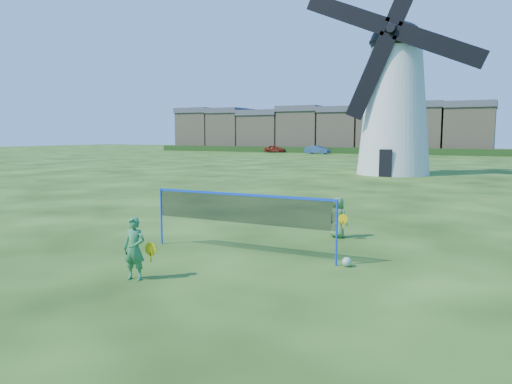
{
  "coord_description": "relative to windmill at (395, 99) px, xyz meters",
  "views": [
    {
      "loc": [
        5.98,
        -10.9,
        3.0
      ],
      "look_at": [
        0.2,
        0.5,
        1.5
      ],
      "focal_mm": 34.12,
      "sensor_mm": 36.0,
      "label": 1
    }
  ],
  "objects": [
    {
      "name": "ground",
      "position": [
        1.49,
        -27.0,
        -5.7
      ],
      "size": [
        220.0,
        220.0,
        0.0
      ],
      "primitive_type": "plane",
      "color": "black",
      "rests_on": "ground"
    },
    {
      "name": "windmill",
      "position": [
        0.0,
        0.0,
        0.0
      ],
      "size": [
        12.77,
        5.42,
        16.84
      ],
      "color": "silver",
      "rests_on": "ground"
    },
    {
      "name": "badminton_net",
      "position": [
        1.66,
        -27.29,
        -4.56
      ],
      "size": [
        5.05,
        0.05,
        1.55
      ],
      "color": "blue",
      "rests_on": "ground"
    },
    {
      "name": "player_girl",
      "position": [
        0.76,
        -30.24,
        -5.04
      ],
      "size": [
        0.68,
        0.4,
        1.32
      ],
      "rotation": [
        0.0,
        0.0,
        0.19
      ],
      "color": "#34824A",
      "rests_on": "ground"
    },
    {
      "name": "player_boy",
      "position": [
        3.26,
        -24.27,
        -5.1
      ],
      "size": [
        0.69,
        0.52,
        1.19
      ],
      "rotation": [
        0.0,
        0.0,
        2.86
      ],
      "color": "#589045",
      "rests_on": "ground"
    },
    {
      "name": "play_ball",
      "position": [
        4.41,
        -27.27,
        -5.59
      ],
      "size": [
        0.22,
        0.22,
        0.22
      ],
      "primitive_type": "sphere",
      "color": "green",
      "rests_on": "ground"
    },
    {
      "name": "terraced_houses",
      "position": [
        -22.19,
        45.0,
        -1.68
      ],
      "size": [
        57.07,
        8.4,
        8.26
      ],
      "color": "tan",
      "rests_on": "ground"
    },
    {
      "name": "hedge",
      "position": [
        -20.51,
        39.0,
        -5.2
      ],
      "size": [
        62.0,
        0.8,
        1.0
      ],
      "primitive_type": "cube",
      "color": "#193814",
      "rests_on": "ground"
    },
    {
      "name": "car_left",
      "position": [
        -27.53,
        38.19,
        -5.07
      ],
      "size": [
        3.98,
        2.89,
        1.26
      ],
      "primitive_type": "imported",
      "rotation": [
        0.0,
        0.0,
        2.0
      ],
      "color": "maroon",
      "rests_on": "ground"
    },
    {
      "name": "car_right",
      "position": [
        -18.89,
        35.74,
        -5.04
      ],
      "size": [
        4.09,
        1.72,
        1.31
      ],
      "primitive_type": "imported",
      "rotation": [
        0.0,
        0.0,
        1.49
      ],
      "color": "navy",
      "rests_on": "ground"
    }
  ]
}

